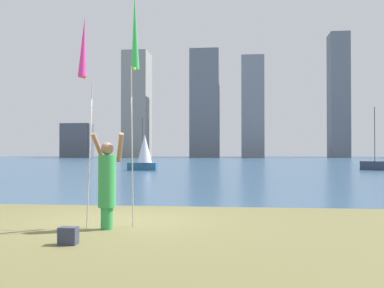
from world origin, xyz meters
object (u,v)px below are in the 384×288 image
at_px(person, 107,182).
at_px(sailboat_3, 375,165).
at_px(kite_flag_right, 135,37).
at_px(bag, 68,236).
at_px(sailboat_1, 144,153).
at_px(kite_flag_left, 84,52).

bearing_deg(person, sailboat_3, 70.40).
height_order(person, sailboat_3, sailboat_3).
height_order(kite_flag_right, bag, kite_flag_right).
bearing_deg(person, bag, -92.78).
bearing_deg(sailboat_1, kite_flag_right, -78.21).
relative_size(sailboat_1, sailboat_3, 0.83).
xyz_separation_m(kite_flag_right, sailboat_1, (-5.31, 25.42, -2.42)).
distance_m(kite_flag_left, kite_flag_right, 1.10).
bearing_deg(sailboat_1, sailboat_3, 7.22).
distance_m(person, sailboat_1, 26.33).
bearing_deg(bag, sailboat_3, 66.60).
bearing_deg(bag, kite_flag_right, 72.31).
distance_m(kite_flag_right, bag, 4.12).
bearing_deg(kite_flag_left, sailboat_3, 65.22).
bearing_deg(sailboat_3, person, -114.16).
distance_m(kite_flag_left, sailboat_3, 31.21).
relative_size(kite_flag_right, sailboat_3, 0.95).
distance_m(person, bag, 1.66).
bearing_deg(sailboat_1, person, -79.31).
xyz_separation_m(kite_flag_left, sailboat_1, (-4.46, 25.99, -2.00)).
bearing_deg(person, kite_flag_right, 51.40).
xyz_separation_m(bag, sailboat_3, (12.79, 29.55, 0.23)).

